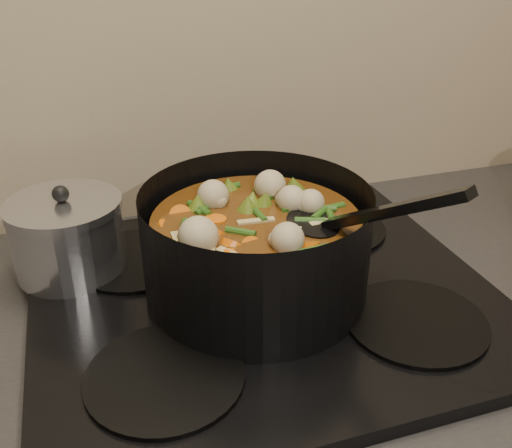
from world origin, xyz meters
name	(u,v)px	position (x,y,z in m)	size (l,w,h in m)	color
stovetop	(264,295)	(0.00, 1.93, 0.92)	(0.62, 0.54, 0.03)	black
stockpot	(256,247)	(-0.01, 1.93, 1.00)	(0.37, 0.40, 0.22)	black
saucepan	(68,236)	(-0.25, 2.07, 0.99)	(0.16, 0.16, 0.13)	silver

